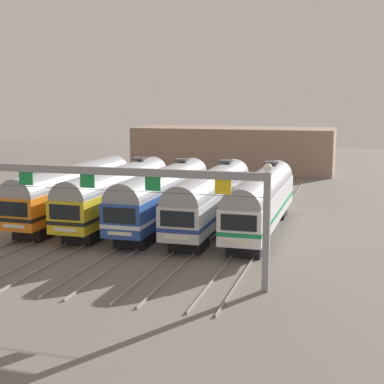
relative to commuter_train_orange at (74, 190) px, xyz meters
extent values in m
plane|color=slate|center=(8.02, 0.01, -2.69)|extent=(160.00, 160.00, 0.00)
cube|color=gray|center=(-0.72, 17.01, -2.61)|extent=(0.07, 70.00, 0.15)
cube|color=gray|center=(0.72, 17.01, -2.61)|extent=(0.07, 70.00, 0.15)
cube|color=gray|center=(3.29, 17.01, -2.61)|extent=(0.07, 70.00, 0.15)
cube|color=gray|center=(4.73, 17.01, -2.61)|extent=(0.07, 70.00, 0.15)
cube|color=gray|center=(7.30, 17.01, -2.61)|extent=(0.07, 70.00, 0.15)
cube|color=gray|center=(8.74, 17.01, -2.61)|extent=(0.07, 70.00, 0.15)
cube|color=gray|center=(11.31, 17.01, -2.61)|extent=(0.07, 70.00, 0.15)
cube|color=gray|center=(12.75, 17.01, -2.61)|extent=(0.07, 70.00, 0.15)
cube|color=gray|center=(15.32, 17.01, -2.61)|extent=(0.07, 70.00, 0.15)
cube|color=gray|center=(16.76, 17.01, -2.61)|extent=(0.07, 70.00, 0.15)
cube|color=orange|center=(0.00, 0.01, -0.46)|extent=(2.85, 18.00, 2.35)
cube|color=black|center=(0.00, 0.01, -0.81)|extent=(2.88, 18.02, 0.28)
cylinder|color=gray|center=(0.00, 0.01, 0.71)|extent=(2.74, 17.64, 2.74)
cube|color=black|center=(0.00, -9.01, 0.01)|extent=(2.28, 0.06, 1.03)
cube|color=silver|center=(0.00, -9.01, -1.21)|extent=(1.71, 0.05, 0.24)
cube|color=black|center=(0.00, -6.29, -2.16)|extent=(2.28, 2.60, 1.05)
cube|color=black|center=(0.00, 6.31, -2.16)|extent=(2.28, 2.60, 1.05)
cube|color=gold|center=(4.01, 0.01, -0.46)|extent=(2.85, 18.00, 2.35)
cube|color=black|center=(4.01, 0.01, -0.81)|extent=(2.88, 18.02, 0.28)
cylinder|color=gray|center=(4.01, 0.01, 0.71)|extent=(2.74, 17.64, 2.74)
cube|color=black|center=(4.01, -9.01, 0.01)|extent=(2.28, 0.06, 1.03)
cube|color=silver|center=(4.01, -9.01, -1.21)|extent=(1.71, 0.05, 0.24)
cube|color=black|center=(4.01, -6.29, -2.16)|extent=(2.28, 2.60, 1.05)
cube|color=black|center=(4.01, 6.31, -2.16)|extent=(2.28, 2.60, 1.05)
cube|color=#4C4C51|center=(4.01, 5.05, 2.26)|extent=(1.10, 1.10, 0.20)
cube|color=#284C9E|center=(8.02, 0.01, -0.46)|extent=(2.85, 18.00, 2.35)
cube|color=white|center=(8.02, 0.01, -0.81)|extent=(2.88, 18.02, 0.28)
cylinder|color=gray|center=(8.02, 0.01, 0.71)|extent=(2.74, 17.64, 2.74)
cube|color=black|center=(8.02, -9.01, 0.01)|extent=(2.28, 0.06, 1.03)
cube|color=silver|center=(8.02, -9.01, -1.21)|extent=(1.71, 0.05, 0.24)
cube|color=black|center=(8.02, -6.29, -2.16)|extent=(2.28, 2.60, 1.05)
cube|color=black|center=(8.02, 6.31, -2.16)|extent=(2.28, 2.60, 1.05)
cube|color=#4C4C51|center=(8.02, 5.05, 2.26)|extent=(1.10, 1.10, 0.20)
cube|color=silver|center=(12.03, 0.01, -0.46)|extent=(2.85, 18.00, 2.35)
cube|color=navy|center=(12.03, 0.01, -0.81)|extent=(2.88, 18.02, 0.28)
cylinder|color=gray|center=(12.03, 0.01, 0.71)|extent=(2.74, 17.64, 2.74)
cube|color=black|center=(12.03, -9.01, 0.01)|extent=(2.28, 0.06, 1.03)
cube|color=silver|center=(12.03, -9.01, -1.21)|extent=(1.71, 0.05, 0.24)
cube|color=black|center=(12.03, -6.29, -2.16)|extent=(2.28, 2.60, 1.05)
cube|color=black|center=(12.03, 6.31, -2.16)|extent=(2.28, 2.60, 1.05)
cube|color=#4C4C51|center=(12.03, 5.05, 2.26)|extent=(1.10, 1.10, 0.20)
cube|color=white|center=(16.04, 0.01, -0.46)|extent=(2.85, 18.00, 2.35)
cube|color=#198C4C|center=(16.04, 0.01, -0.81)|extent=(2.88, 18.02, 0.28)
cylinder|color=gray|center=(16.04, 0.01, 0.71)|extent=(2.74, 17.64, 2.74)
cube|color=black|center=(16.04, -9.01, 0.01)|extent=(2.28, 0.06, 1.03)
cube|color=silver|center=(16.04, -9.01, -1.21)|extent=(1.71, 0.05, 0.24)
cube|color=black|center=(16.04, -6.29, -2.16)|extent=(2.28, 2.60, 1.05)
cube|color=black|center=(16.04, 6.31, -2.16)|extent=(2.28, 2.60, 1.05)
cube|color=#4C4C51|center=(16.04, 5.05, 2.26)|extent=(1.10, 1.10, 0.20)
cube|color=gray|center=(18.44, -13.49, 0.56)|extent=(0.36, 0.36, 6.50)
cube|color=gray|center=(8.02, -13.49, 3.56)|extent=(20.84, 0.32, 0.44)
cube|color=#198C3F|center=(4.01, -13.49, 2.94)|extent=(0.90, 0.08, 0.80)
cube|color=#198C3F|center=(8.02, -13.49, 2.94)|extent=(0.90, 0.08, 0.80)
cube|color=#198C3F|center=(12.03, -13.49, 2.94)|extent=(0.90, 0.08, 0.80)
cube|color=yellow|center=(16.04, -13.49, 2.94)|extent=(0.90, 0.08, 0.80)
sphere|color=white|center=(18.44, -13.49, 4.06)|extent=(0.44, 0.44, 0.44)
cylinder|color=#3F382D|center=(8.02, -13.49, 2.46)|extent=(20.84, 0.03, 0.03)
cube|color=gray|center=(6.00, 37.64, 0.41)|extent=(28.19, 10.00, 6.19)
camera|label=1|loc=(22.80, -43.18, 7.65)|focal=53.49mm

